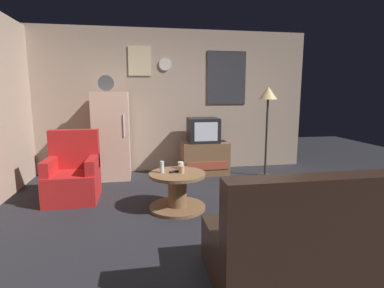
{
  "coord_description": "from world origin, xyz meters",
  "views": [
    {
      "loc": [
        -0.63,
        -3.36,
        1.48
      ],
      "look_at": [
        0.1,
        0.9,
        0.75
      ],
      "focal_mm": 28.39,
      "sensor_mm": 36.0,
      "label": 1
    }
  ],
  "objects": [
    {
      "name": "ground_plane",
      "position": [
        0.0,
        0.0,
        0.0
      ],
      "size": [
        12.0,
        12.0,
        0.0
      ],
      "primitive_type": "plane",
      "color": "#232328"
    },
    {
      "name": "wall_with_art",
      "position": [
        0.01,
        2.45,
        1.33
      ],
      "size": [
        5.2,
        0.12,
        2.64
      ],
      "color": "tan",
      "rests_on": "ground_plane"
    },
    {
      "name": "fridge",
      "position": [
        -1.11,
        2.01,
        0.75
      ],
      "size": [
        0.6,
        0.62,
        1.77
      ],
      "color": "beige",
      "rests_on": "ground_plane"
    },
    {
      "name": "tv_stand",
      "position": [
        0.53,
        1.99,
        0.3
      ],
      "size": [
        0.84,
        0.53,
        0.59
      ],
      "color": "brown",
      "rests_on": "ground_plane"
    },
    {
      "name": "crt_tv",
      "position": [
        0.5,
        1.99,
        0.81
      ],
      "size": [
        0.54,
        0.51,
        0.44
      ],
      "color": "black",
      "rests_on": "tv_stand"
    },
    {
      "name": "standing_lamp",
      "position": [
        1.57,
        1.65,
        1.36
      ],
      "size": [
        0.32,
        0.32,
        1.59
      ],
      "color": "#332D28",
      "rests_on": "ground_plane"
    },
    {
      "name": "coffee_table",
      "position": [
        -0.18,
        0.35,
        0.24
      ],
      "size": [
        0.72,
        0.72,
        0.48
      ],
      "color": "brown",
      "rests_on": "ground_plane"
    },
    {
      "name": "wine_glass",
      "position": [
        -0.37,
        0.4,
        0.55
      ],
      "size": [
        0.05,
        0.05,
        0.15
      ],
      "primitive_type": "cylinder",
      "color": "silver",
      "rests_on": "coffee_table"
    },
    {
      "name": "mug_ceramic_white",
      "position": [
        -0.11,
        0.58,
        0.52
      ],
      "size": [
        0.08,
        0.08,
        0.09
      ],
      "primitive_type": "cylinder",
      "color": "silver",
      "rests_on": "coffee_table"
    },
    {
      "name": "mug_ceramic_tan",
      "position": [
        -0.13,
        0.35,
        0.52
      ],
      "size": [
        0.08,
        0.08,
        0.09
      ],
      "primitive_type": "cylinder",
      "color": "tan",
      "rests_on": "coffee_table"
    },
    {
      "name": "remote_control",
      "position": [
        -0.21,
        0.39,
        0.49
      ],
      "size": [
        0.15,
        0.11,
        0.02
      ],
      "primitive_type": "cube",
      "rotation": [
        0.0,
        0.0,
        0.48
      ],
      "color": "black",
      "rests_on": "coffee_table"
    },
    {
      "name": "armchair",
      "position": [
        -1.57,
        0.97,
        0.34
      ],
      "size": [
        0.68,
        0.68,
        0.96
      ],
      "color": "red",
      "rests_on": "ground_plane"
    },
    {
      "name": "couch",
      "position": [
        0.74,
        -1.31,
        0.31
      ],
      "size": [
        1.7,
        0.8,
        0.92
      ],
      "color": "black",
      "rests_on": "ground_plane"
    }
  ]
}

